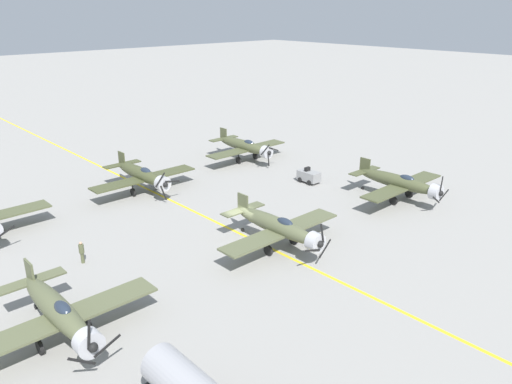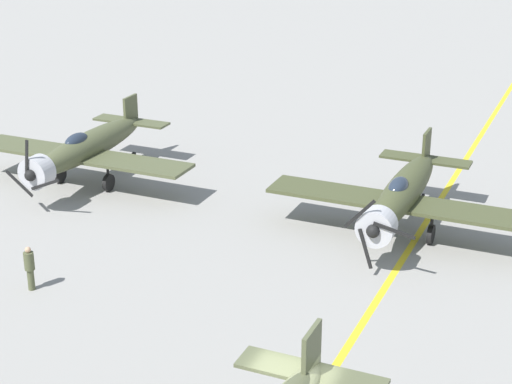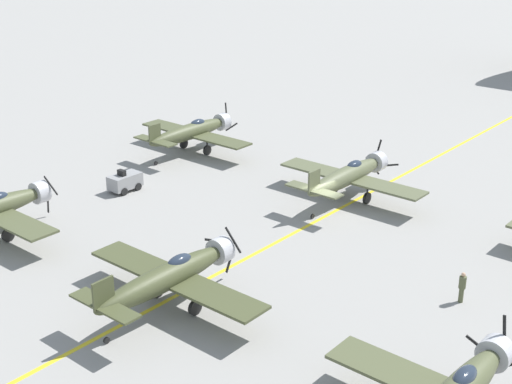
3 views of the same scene
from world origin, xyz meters
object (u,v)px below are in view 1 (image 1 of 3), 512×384
object	(u,v)px
airplane_mid_center	(278,227)
ground_crew_walking	(82,251)
tow_tractor	(309,176)
airplane_near_left	(245,146)
airplane_mid_right	(59,312)
airplane_near_center	(143,175)
airplane_mid_left	(400,182)

from	to	relation	value
airplane_mid_center	ground_crew_walking	distance (m)	15.94
tow_tractor	ground_crew_walking	xyz separation A→B (m)	(27.85, 0.83, 0.22)
airplane_near_left	ground_crew_walking	distance (m)	30.73
airplane_near_left	airplane_mid_right	xyz separation A→B (m)	(33.34, 20.94, -0.00)
airplane_mid_right	airplane_near_center	xyz separation A→B (m)	(-17.21, -19.58, 0.00)
airplane_near_left	airplane_mid_right	world-z (taller)	airplane_mid_right
airplane_near_left	airplane_mid_right	bearing A→B (deg)	14.15
airplane_mid_left	airplane_mid_center	bearing A→B (deg)	10.98
airplane_mid_left	airplane_mid_center	xyz separation A→B (m)	(17.25, -0.68, 0.00)
tow_tractor	ground_crew_walking	distance (m)	27.86
airplane_mid_right	airplane_near_center	world-z (taller)	airplane_mid_right
tow_tractor	ground_crew_walking	world-z (taller)	ground_crew_walking
airplane_mid_right	ground_crew_walking	xyz separation A→B (m)	(-5.20, -8.62, -1.00)
airplane_mid_left	tow_tractor	bearing A→B (deg)	-62.08
airplane_mid_right	airplane_near_center	distance (m)	26.07
airplane_mid_right	airplane_mid_center	bearing A→B (deg)	-169.76
airplane_mid_left	tow_tractor	distance (m)	10.68
airplane_near_left	airplane_mid_center	size ratio (longest dim) A/B	1.00
airplane_mid_center	airplane_near_center	bearing A→B (deg)	-74.23
airplane_mid_right	tow_tractor	size ratio (longest dim) A/B	4.62
airplane_near_left	ground_crew_walking	world-z (taller)	airplane_near_left
airplane_mid_left	airplane_mid_center	world-z (taller)	airplane_mid_left
airplane_mid_left	tow_tractor	world-z (taller)	airplane_mid_left
airplane_near_left	ground_crew_walking	size ratio (longest dim) A/B	6.46
airplane_mid_left	airplane_mid_right	xyz separation A→B (m)	(35.74, -0.81, -0.00)
ground_crew_walking	airplane_mid_center	bearing A→B (deg)	146.65
airplane_near_left	airplane_mid_center	bearing A→B (deg)	36.84
tow_tractor	airplane_mid_left	bearing A→B (deg)	104.69
airplane_near_left	ground_crew_walking	bearing A→B (deg)	5.65
airplane_mid_right	airplane_mid_left	bearing A→B (deg)	-170.66
airplane_mid_center	airplane_near_center	xyz separation A→B (m)	(1.28, -19.71, -0.00)
airplane_near_left	airplane_near_center	xyz separation A→B (m)	(16.12, 1.36, -0.00)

